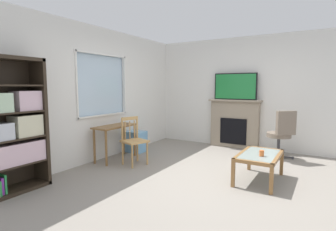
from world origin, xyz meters
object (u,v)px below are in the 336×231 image
at_px(wooden_chair, 134,140).
at_px(office_chair, 282,132).
at_px(fireplace, 234,124).
at_px(tv, 235,86).
at_px(desk_under_window, 115,131).
at_px(bookshelf, 11,129).
at_px(plastic_drawer_unit, 136,141).
at_px(coffee_table, 259,158).
at_px(sippy_cup, 262,153).

xyz_separation_m(wooden_chair, office_chair, (1.86, -2.34, 0.09)).
distance_m(fireplace, tv, 0.89).
bearing_deg(desk_under_window, tv, -36.95).
xyz_separation_m(bookshelf, office_chair, (3.77, -2.97, -0.33)).
relative_size(plastic_drawer_unit, fireplace, 0.38).
distance_m(plastic_drawer_unit, coffee_table, 2.85).
bearing_deg(coffee_table, bookshelf, 127.95).
relative_size(fireplace, tv, 1.24).
xyz_separation_m(bookshelf, desk_under_window, (1.97, -0.11, -0.31)).
height_order(bookshelf, fireplace, bookshelf).
xyz_separation_m(desk_under_window, tv, (2.29, -1.73, 0.90)).
bearing_deg(coffee_table, tv, 26.85).
xyz_separation_m(tv, coffee_table, (-2.03, -1.03, -1.11)).
bearing_deg(wooden_chair, bookshelf, 161.91).
bearing_deg(office_chair, desk_under_window, 122.11).
bearing_deg(fireplace, coffee_table, -153.35).
height_order(bookshelf, wooden_chair, bookshelf).
xyz_separation_m(desk_under_window, coffee_table, (0.26, -2.76, -0.21)).
distance_m(coffee_table, sippy_cup, 0.18).
relative_size(tv, sippy_cup, 11.23).
bearing_deg(sippy_cup, wooden_chair, 94.91).
distance_m(plastic_drawer_unit, tv, 2.68).
relative_size(office_chair, sippy_cup, 11.11).
bearing_deg(coffee_table, wooden_chair, 98.21).
relative_size(plastic_drawer_unit, tv, 0.47).
bearing_deg(wooden_chair, fireplace, -26.98).
relative_size(tv, coffee_table, 1.02).
xyz_separation_m(tv, office_chair, (-0.50, -1.13, -0.92)).
xyz_separation_m(desk_under_window, office_chair, (1.79, -2.86, -0.02)).
distance_m(bookshelf, fireplace, 4.67).
xyz_separation_m(wooden_chair, tv, (2.36, -1.21, 1.01)).
bearing_deg(plastic_drawer_unit, desk_under_window, -176.05).
height_order(desk_under_window, fireplace, fireplace).
height_order(wooden_chair, sippy_cup, wooden_chair).
distance_m(desk_under_window, plastic_drawer_unit, 0.80).
distance_m(desk_under_window, coffee_table, 2.78).
height_order(desk_under_window, coffee_table, desk_under_window).
relative_size(wooden_chair, sippy_cup, 10.00).
height_order(tv, coffee_table, tv).
distance_m(tv, coffee_table, 2.54).
distance_m(fireplace, sippy_cup, 2.44).
distance_m(plastic_drawer_unit, sippy_cup, 2.93).
bearing_deg(fireplace, sippy_cup, -153.48).
height_order(wooden_chair, office_chair, office_chair).
xyz_separation_m(office_chair, sippy_cup, (-1.66, 0.05, -0.08)).
bearing_deg(office_chair, tv, 66.17).
distance_m(desk_under_window, fireplace, 2.88).
distance_m(fireplace, coffee_table, 2.31).
relative_size(desk_under_window, sippy_cup, 10.56).
xyz_separation_m(office_chair, coffee_table, (-1.53, 0.10, -0.19)).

